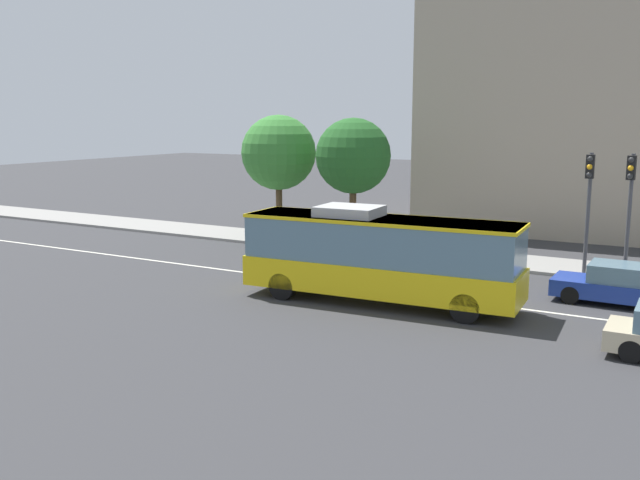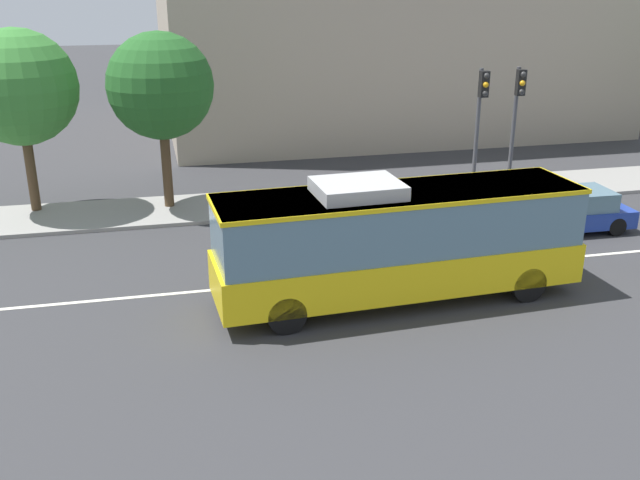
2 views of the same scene
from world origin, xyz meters
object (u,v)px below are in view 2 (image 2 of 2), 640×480
at_px(street_tree_kerbside_right, 19,88).
at_px(street_tree_kerbside_centre, 160,86).
at_px(traffic_light_far_corner, 517,111).
at_px(transit_bus, 398,238).
at_px(sedan_blue, 568,211).
at_px(traffic_light_mid_block, 480,113).

bearing_deg(street_tree_kerbside_right, street_tree_kerbside_centre, -7.00).
height_order(traffic_light_far_corner, street_tree_kerbside_centre, street_tree_kerbside_centre).
distance_m(traffic_light_far_corner, street_tree_kerbside_right, 18.33).
bearing_deg(street_tree_kerbside_right, transit_bus, -43.48).
height_order(street_tree_kerbside_centre, street_tree_kerbside_right, street_tree_kerbside_right).
bearing_deg(street_tree_kerbside_right, sedan_blue, -18.58).
relative_size(transit_bus, street_tree_kerbside_centre, 1.53).
xyz_separation_m(street_tree_kerbside_centre, street_tree_kerbside_right, (-4.91, 0.60, 0.03)).
relative_size(transit_bus, street_tree_kerbside_right, 1.50).
relative_size(sedan_blue, street_tree_kerbside_centre, 0.68).
bearing_deg(sedan_blue, street_tree_kerbside_centre, -21.54).
xyz_separation_m(sedan_blue, traffic_light_far_corner, (-0.29, 3.81, 2.84)).
height_order(transit_bus, street_tree_kerbside_centre, street_tree_kerbside_centre).
height_order(sedan_blue, traffic_light_mid_block, traffic_light_mid_block).
xyz_separation_m(traffic_light_mid_block, street_tree_kerbside_centre, (-11.70, 1.86, 1.10)).
bearing_deg(traffic_light_far_corner, street_tree_kerbside_centre, -93.40).
xyz_separation_m(transit_bus, traffic_light_mid_block, (5.81, 7.78, 1.75)).
distance_m(sedan_blue, traffic_light_far_corner, 4.76).
distance_m(traffic_light_mid_block, traffic_light_far_corner, 1.54).
xyz_separation_m(sedan_blue, traffic_light_mid_block, (-1.83, 3.74, 2.84)).
relative_size(traffic_light_far_corner, street_tree_kerbside_centre, 0.79).
xyz_separation_m(sedan_blue, street_tree_kerbside_centre, (-13.53, 5.59, 3.93)).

